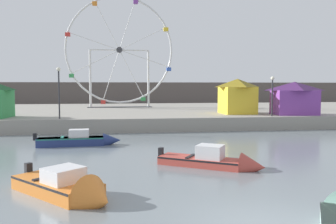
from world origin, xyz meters
name	(u,v)px	position (x,y,z in m)	size (l,w,h in m)	color
quay_promenade	(151,113)	(0.00, 31.91, 0.57)	(110.00, 25.11, 1.14)	gray
distant_town_skyline	(140,95)	(0.00, 52.81, 2.20)	(140.00, 3.00, 4.40)	#564C47
motorboat_navy_blue	(82,140)	(-6.07, 13.94, 0.35)	(5.39, 1.31, 1.24)	navy
motorboat_orange_hull	(70,189)	(-5.39, 3.30, 0.32)	(4.10, 4.26, 1.45)	orange
motorboat_faded_red	(218,161)	(0.77, 6.88, 0.29)	(4.83, 3.66, 1.40)	#B24238
ferris_wheel_white_frame	(119,52)	(-3.63, 35.02, 7.96)	(13.11, 1.20, 13.59)	silver
carnival_booth_purple_stall	(294,98)	(12.21, 21.57, 2.71)	(4.35, 3.21, 3.02)	purple
carnival_booth_yellow_awning	(237,95)	(7.45, 23.55, 2.86)	(3.24, 3.47, 3.31)	yellow
promenade_lamp_near	(272,90)	(9.42, 20.18, 3.43)	(0.32, 0.32, 3.45)	#2D2D33
promenade_lamp_far	(59,85)	(-8.49, 20.39, 3.81)	(0.32, 0.32, 4.12)	#2D2D33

